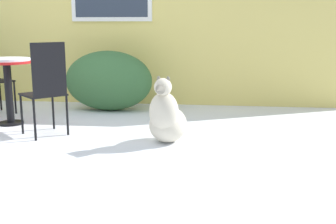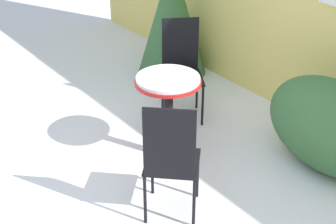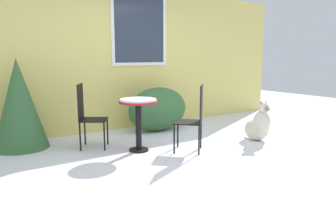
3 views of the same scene
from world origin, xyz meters
name	(u,v)px [view 3 (image 3 of 3)]	position (x,y,z in m)	size (l,w,h in m)	color
ground_plane	(191,156)	(0.00, 0.00, 0.00)	(16.00, 16.00, 0.00)	white
house_wall	(123,58)	(0.02, 2.20, 1.38)	(8.00, 0.10, 2.69)	#E5D16B
shrub_left	(158,109)	(0.45, 1.61, 0.41)	(1.22, 0.60, 0.83)	#386638
evergreen_bush	(19,104)	(-1.94, 1.78, 0.69)	(0.81, 0.81, 1.39)	#386638
patio_table	(138,110)	(-0.51, 0.64, 0.62)	(0.56, 0.56, 0.79)	black
patio_chair_near_table	(88,114)	(-1.06, 1.22, 0.53)	(0.54, 0.54, 1.00)	black
patio_chair_far_side	(194,116)	(0.16, 0.16, 0.53)	(0.56, 0.56, 1.00)	black
dog	(259,126)	(1.46, 0.04, 0.25)	(0.45, 0.63, 0.69)	beige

